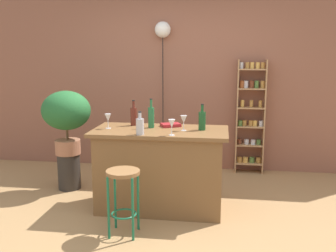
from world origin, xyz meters
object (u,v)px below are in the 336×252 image
object	(u,v)px
spice_shelf	(250,116)
plant_stool	(69,171)
bottle_sauce_amber	(134,116)
wine_glass_center	(108,118)
potted_plant	(66,114)
cookbook	(171,125)
pendant_globe_light	(163,31)
wine_glass_left	(184,120)
bar_stool	(123,187)
bottle_wine_red	(151,117)
bottle_spirits_clear	(140,126)
bottle_olive_oil	(202,120)
wine_glass_right	(172,124)

from	to	relation	value
spice_shelf	plant_stool	xyz separation A→B (m)	(-2.32, -1.03, -0.60)
bottle_sauce_amber	wine_glass_center	distance (m)	0.33
potted_plant	bottle_sauce_amber	distance (m)	0.95
cookbook	pendant_globe_light	xyz separation A→B (m)	(-0.30, 1.35, 1.10)
spice_shelf	plant_stool	distance (m)	2.61
wine_glass_left	cookbook	bearing A→B (deg)	128.67
bar_stool	plant_stool	bearing A→B (deg)	131.46
bottle_wine_red	wine_glass_center	world-z (taller)	bottle_wine_red
plant_stool	bottle_sauce_amber	xyz separation A→B (m)	(0.92, -0.25, 0.78)
wine_glass_left	pendant_globe_light	xyz separation A→B (m)	(-0.47, 1.56, 1.00)
plant_stool	wine_glass_center	bearing A→B (deg)	-35.05
plant_stool	wine_glass_center	xyz separation A→B (m)	(0.68, -0.48, 0.79)
spice_shelf	pendant_globe_light	world-z (taller)	pendant_globe_light
potted_plant	wine_glass_left	world-z (taller)	potted_plant
spice_shelf	pendant_globe_light	bearing A→B (deg)	177.89
plant_stool	bottle_spirits_clear	distance (m)	1.53
bar_stool	plant_stool	size ratio (longest dim) A/B	1.39
spice_shelf	potted_plant	distance (m)	2.55
spice_shelf	bottle_wine_red	bearing A→B (deg)	-130.28
potted_plant	bottle_wine_red	world-z (taller)	potted_plant
bar_stool	bottle_spirits_clear	bearing A→B (deg)	78.22
potted_plant	spice_shelf	bearing A→B (deg)	23.92
bottle_spirits_clear	cookbook	xyz separation A→B (m)	(0.25, 0.48, -0.07)
bottle_olive_oil	wine_glass_left	distance (m)	0.20
wine_glass_left	pendant_globe_light	bearing A→B (deg)	106.66
bottle_olive_oil	cookbook	distance (m)	0.40
plant_stool	wine_glass_right	size ratio (longest dim) A/B	2.79
wine_glass_center	pendant_globe_light	world-z (taller)	pendant_globe_light
spice_shelf	bottle_spirits_clear	distance (m)	2.17
wine_glass_center	cookbook	size ratio (longest dim) A/B	0.78
bottle_sauce_amber	potted_plant	bearing A→B (deg)	164.62
bottle_wine_red	wine_glass_center	xyz separation A→B (m)	(-0.46, -0.11, -0.01)
bottle_spirits_clear	cookbook	world-z (taller)	bottle_spirits_clear
bottle_sauce_amber	bottle_olive_oil	bearing A→B (deg)	-11.58
bottle_wine_red	wine_glass_left	distance (m)	0.39
spice_shelf	wine_glass_left	distance (m)	1.72
bar_stool	bottle_olive_oil	bearing A→B (deg)	46.56
wine_glass_left	wine_glass_right	world-z (taller)	same
plant_stool	potted_plant	bearing A→B (deg)	180.00
plant_stool	potted_plant	xyz separation A→B (m)	(-0.00, 0.00, 0.74)
pendant_globe_light	cookbook	bearing A→B (deg)	-77.60
spice_shelf	wine_glass_center	bearing A→B (deg)	-137.46
bottle_wine_red	bottle_olive_oil	size ratio (longest dim) A/B	1.15
potted_plant	wine_glass_left	size ratio (longest dim) A/B	4.90
bottle_sauce_amber	bottle_wine_red	bearing A→B (deg)	-26.31
potted_plant	wine_glass_left	xyz separation A→B (m)	(1.52, -0.48, 0.05)
bottle_wine_red	bottle_sauce_amber	size ratio (longest dim) A/B	1.12
pendant_globe_light	wine_glass_right	bearing A→B (deg)	-78.45
bar_stool	wine_glass_left	xyz separation A→B (m)	(0.50, 0.67, 0.54)
bottle_sauce_amber	wine_glass_left	distance (m)	0.64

